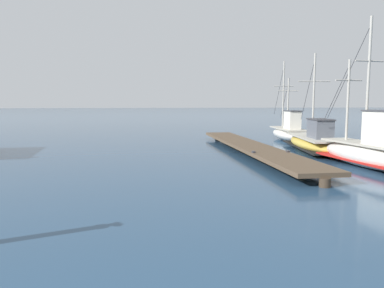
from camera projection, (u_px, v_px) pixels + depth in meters
floating_dock at (249, 146)px, 19.33m from camera, size 1.81×16.46×0.53m
fishing_boat_0 at (314, 141)px, 20.09m from camera, size 3.05×6.80×5.38m
fishing_boat_1 at (289, 131)px, 25.59m from camera, size 2.25×6.89×5.69m
fishing_boat_3 at (371, 150)px, 14.73m from camera, size 1.97×6.16×6.11m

